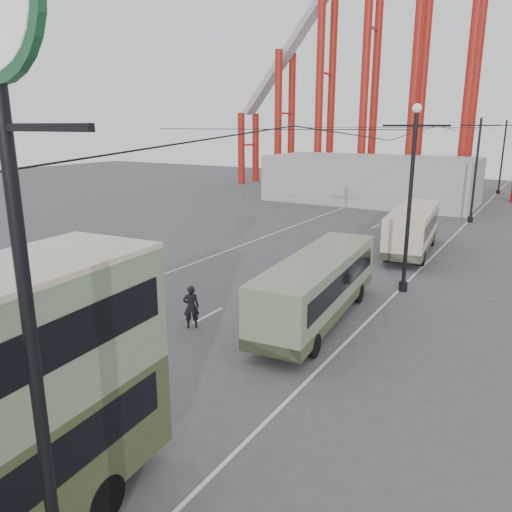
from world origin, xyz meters
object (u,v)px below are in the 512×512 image
Objects in this scene: lamp_post_near at (9,162)px; pedestrian at (191,307)px; single_decker_cream at (413,228)px; single_decker_green at (318,285)px.

pedestrian is at bearing 118.96° from lamp_post_near.
lamp_post_near is 1.10× the size of single_decker_cream.
single_decker_cream reaches higher than single_decker_green.
single_decker_green is (-2.14, 14.98, -6.22)m from lamp_post_near.
single_decker_green is 14.37m from single_decker_cream.
single_decker_cream is (-1.72, 29.34, -6.18)m from lamp_post_near.
pedestrian is at bearing -146.26° from single_decker_green.
single_decker_cream reaches higher than pedestrian.
lamp_post_near is at bearing 77.66° from pedestrian.
lamp_post_near is 5.80× the size of pedestrian.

